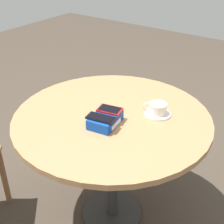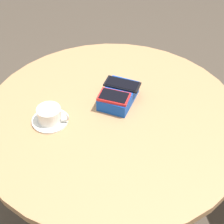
# 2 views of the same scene
# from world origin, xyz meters

# --- Properties ---
(ground_plane) EXTENTS (8.00, 8.00, 0.00)m
(ground_plane) POSITION_xyz_m (0.00, 0.00, 0.00)
(ground_plane) COLOR #42382D
(round_table) EXTENTS (1.04, 1.04, 0.74)m
(round_table) POSITION_xyz_m (0.00, 0.00, 0.64)
(round_table) COLOR #2D2D2D
(round_table) RESTS_ON ground_plane
(phone_box) EXTENTS (0.19, 0.14, 0.05)m
(phone_box) POSITION_xyz_m (-0.09, -0.02, 0.76)
(phone_box) COLOR #0F42AD
(phone_box) RESTS_ON round_table
(phone_black) EXTENTS (0.09, 0.15, 0.01)m
(phone_black) POSITION_xyz_m (-0.13, -0.03, 0.80)
(phone_black) COLOR black
(phone_black) RESTS_ON phone_box
(phone_red) EXTENTS (0.10, 0.13, 0.01)m
(phone_red) POSITION_xyz_m (-0.04, -0.02, 0.80)
(phone_red) COLOR red
(phone_red) RESTS_ON phone_box
(saucer) EXTENTS (0.14, 0.14, 0.01)m
(saucer) POSITION_xyz_m (0.15, -0.19, 0.74)
(saucer) COLOR silver
(saucer) RESTS_ON round_table
(coffee_cup) EXTENTS (0.09, 0.12, 0.06)m
(coffee_cup) POSITION_xyz_m (0.15, -0.19, 0.77)
(coffee_cup) COLOR silver
(coffee_cup) RESTS_ON saucer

